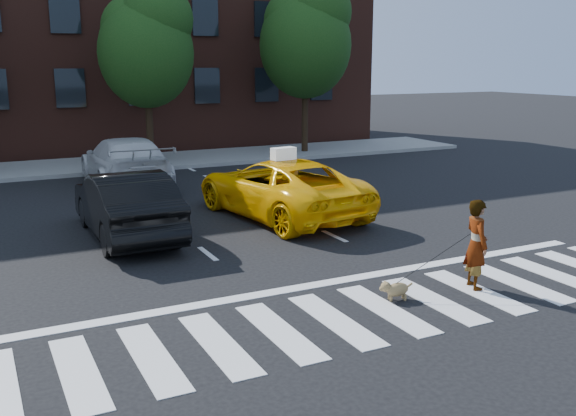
{
  "coord_description": "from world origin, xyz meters",
  "views": [
    {
      "loc": [
        -6.02,
        -8.33,
        4.08
      ],
      "look_at": [
        -0.19,
        3.32,
        1.1
      ],
      "focal_mm": 40.0,
      "sensor_mm": 36.0,
      "label": 1
    }
  ],
  "objects_px": {
    "tree_mid": "(146,41)",
    "black_sedan": "(126,204)",
    "woman": "(476,244)",
    "taxi": "(280,188)",
    "dog": "(395,289)",
    "white_suv": "(125,162)",
    "tree_right": "(306,33)"
  },
  "relations": [
    {
      "from": "black_sedan",
      "to": "dog",
      "type": "bearing_deg",
      "value": 117.27
    },
    {
      "from": "tree_mid",
      "to": "white_suv",
      "type": "relative_size",
      "value": 1.25
    },
    {
      "from": "tree_right",
      "to": "black_sedan",
      "type": "bearing_deg",
      "value": -134.87
    },
    {
      "from": "taxi",
      "to": "tree_mid",
      "type": "bearing_deg",
      "value": -93.16
    },
    {
      "from": "black_sedan",
      "to": "dog",
      "type": "xyz_separation_m",
      "value": [
        3.23,
        -6.28,
        -0.59
      ]
    },
    {
      "from": "taxi",
      "to": "woman",
      "type": "relative_size",
      "value": 3.37
    },
    {
      "from": "tree_mid",
      "to": "woman",
      "type": "xyz_separation_m",
      "value": [
        1.54,
        -16.83,
        -4.02
      ]
    },
    {
      "from": "taxi",
      "to": "dog",
      "type": "xyz_separation_m",
      "value": [
        -0.94,
        -6.53,
        -0.58
      ]
    },
    {
      "from": "white_suv",
      "to": "dog",
      "type": "relative_size",
      "value": 9.5
    },
    {
      "from": "white_suv",
      "to": "dog",
      "type": "bearing_deg",
      "value": 99.41
    },
    {
      "from": "white_suv",
      "to": "dog",
      "type": "xyz_separation_m",
      "value": [
        1.8,
        -12.69,
        -0.62
      ]
    },
    {
      "from": "woman",
      "to": "tree_mid",
      "type": "bearing_deg",
      "value": 21.35
    },
    {
      "from": "tree_mid",
      "to": "taxi",
      "type": "distance_m",
      "value": 10.97
    },
    {
      "from": "dog",
      "to": "white_suv",
      "type": "bearing_deg",
      "value": 115.36
    },
    {
      "from": "white_suv",
      "to": "tree_mid",
      "type": "bearing_deg",
      "value": -114.47
    },
    {
      "from": "tree_mid",
      "to": "white_suv",
      "type": "height_order",
      "value": "tree_mid"
    },
    {
      "from": "taxi",
      "to": "black_sedan",
      "type": "xyz_separation_m",
      "value": [
        -4.17,
        -0.25,
        0.01
      ]
    },
    {
      "from": "black_sedan",
      "to": "woman",
      "type": "bearing_deg",
      "value": 127.41
    },
    {
      "from": "taxi",
      "to": "white_suv",
      "type": "bearing_deg",
      "value": -73.7
    },
    {
      "from": "woman",
      "to": "black_sedan",
      "type": "bearing_deg",
      "value": 53.49
    },
    {
      "from": "black_sedan",
      "to": "tree_mid",
      "type": "bearing_deg",
      "value": -107.85
    },
    {
      "from": "tree_mid",
      "to": "tree_right",
      "type": "height_order",
      "value": "tree_right"
    },
    {
      "from": "taxi",
      "to": "black_sedan",
      "type": "distance_m",
      "value": 4.18
    },
    {
      "from": "tree_mid",
      "to": "tree_right",
      "type": "xyz_separation_m",
      "value": [
        7.0,
        -0.0,
        0.41
      ]
    },
    {
      "from": "tree_mid",
      "to": "black_sedan",
      "type": "xyz_separation_m",
      "value": [
        -3.36,
        -10.41,
        -4.06
      ]
    },
    {
      "from": "taxi",
      "to": "black_sedan",
      "type": "bearing_deg",
      "value": -4.23
    },
    {
      "from": "white_suv",
      "to": "woman",
      "type": "xyz_separation_m",
      "value": [
        3.47,
        -12.83,
        0.01
      ]
    },
    {
      "from": "tree_mid",
      "to": "black_sedan",
      "type": "height_order",
      "value": "tree_mid"
    },
    {
      "from": "tree_mid",
      "to": "white_suv",
      "type": "distance_m",
      "value": 6.0
    },
    {
      "from": "woman",
      "to": "dog",
      "type": "height_order",
      "value": "woman"
    },
    {
      "from": "tree_right",
      "to": "woman",
      "type": "height_order",
      "value": "tree_right"
    },
    {
      "from": "taxi",
      "to": "black_sedan",
      "type": "relative_size",
      "value": 1.17
    }
  ]
}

